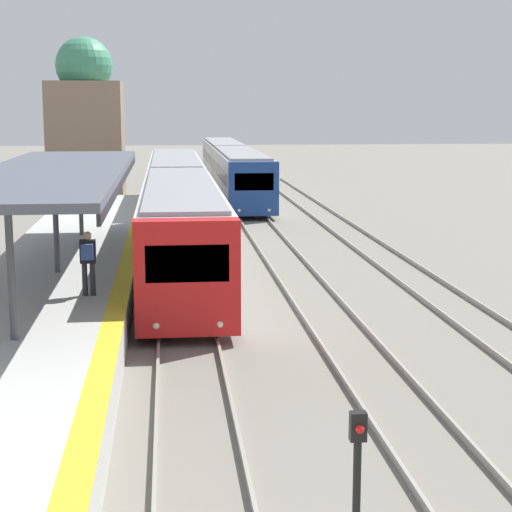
{
  "coord_description": "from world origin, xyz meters",
  "views": [
    {
      "loc": [
        -0.45,
        -7.03,
        5.77
      ],
      "look_at": [
        1.95,
        15.91,
        1.7
      ],
      "focal_mm": 60.0,
      "sensor_mm": 36.0,
      "label": 1
    }
  ],
  "objects_px": {
    "person_on_platform": "(88,258)",
    "signal_post_near": "(357,478)",
    "train_near": "(178,202)",
    "train_far": "(231,166)"
  },
  "relations": [
    {
      "from": "person_on_platform",
      "to": "train_near",
      "type": "height_order",
      "value": "train_near"
    },
    {
      "from": "train_far",
      "to": "signal_post_near",
      "type": "relative_size",
      "value": 14.3
    },
    {
      "from": "train_near",
      "to": "train_far",
      "type": "height_order",
      "value": "train_near"
    },
    {
      "from": "person_on_platform",
      "to": "signal_post_near",
      "type": "relative_size",
      "value": 0.78
    },
    {
      "from": "train_near",
      "to": "train_far",
      "type": "distance_m",
      "value": 22.19
    },
    {
      "from": "person_on_platform",
      "to": "train_far",
      "type": "xyz_separation_m",
      "value": [
        6.39,
        36.04,
        -0.21
      ]
    },
    {
      "from": "train_near",
      "to": "signal_post_near",
      "type": "relative_size",
      "value": 14.91
    },
    {
      "from": "person_on_platform",
      "to": "train_near",
      "type": "bearing_deg",
      "value": 80.07
    },
    {
      "from": "train_near",
      "to": "train_far",
      "type": "xyz_separation_m",
      "value": [
        3.9,
        21.85,
        -0.05
      ]
    },
    {
      "from": "person_on_platform",
      "to": "signal_post_near",
      "type": "bearing_deg",
      "value": -70.7
    }
  ]
}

